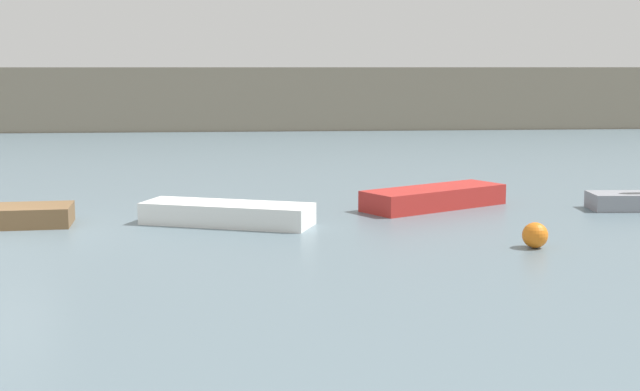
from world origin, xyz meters
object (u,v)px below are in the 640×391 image
object	(u,v)px
rowboat_brown	(3,216)
rowboat_white	(227,214)
mooring_buoy	(535,235)
rowboat_red	(434,198)

from	to	relation	value
rowboat_brown	rowboat_white	distance (m)	4.92
rowboat_brown	rowboat_white	xyz separation A→B (m)	(4.92, -0.25, 0.02)
rowboat_white	mooring_buoy	bearing A→B (deg)	-6.55
rowboat_brown	mooring_buoy	size ratio (longest dim) A/B	5.85
mooring_buoy	rowboat_brown	bearing A→B (deg)	162.96
rowboat_brown	rowboat_white	size ratio (longest dim) A/B	0.77
rowboat_white	rowboat_red	size ratio (longest dim) A/B	0.99
rowboat_brown	mooring_buoy	distance (m)	11.39
rowboat_white	mooring_buoy	distance (m)	6.73
rowboat_red	mooring_buoy	distance (m)	5.04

